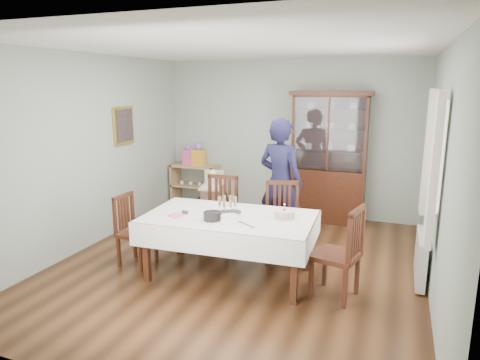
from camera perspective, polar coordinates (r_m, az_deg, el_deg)
The scene contains 25 objects.
floor at distance 5.63m, azimuth -0.16°, elevation -11.21°, with size 5.00×5.00×0.00m, color #593319.
room_shell at distance 5.68m, azimuth 1.74°, elevation 6.86°, with size 5.00×5.00×5.00m.
dining_table at distance 5.18m, azimuth -1.42°, elevation -8.74°, with size 2.05×1.24×0.76m.
china_cabinet at distance 7.25m, azimuth 11.78°, elevation 3.20°, with size 1.30×0.48×2.18m.
sideboard at distance 8.16m, azimuth -6.03°, elevation -0.74°, with size 0.90×0.38×0.80m.
picture_frame at distance 6.94m, azimuth -15.27°, elevation 7.02°, with size 0.04×0.48×0.58m, color gold.
window at distance 5.18m, azimuth 24.79°, elevation 3.44°, with size 0.04×1.02×1.22m, color white.
curtain_left at distance 4.58m, azimuth 24.44°, elevation 1.15°, with size 0.07×0.30×1.55m, color silver.
curtain_right at distance 5.81m, azimuth 23.71°, elevation 3.40°, with size 0.07×0.30×1.55m, color silver.
radiator at distance 5.49m, azimuth 22.96°, elevation -9.48°, with size 0.10×0.80×0.55m, color white.
chair_far_left at distance 6.03m, azimuth -2.86°, elevation -6.45°, with size 0.49×0.49×1.03m.
chair_far_right at distance 5.71m, azimuth 5.60°, elevation -7.62°, with size 0.57×0.57×1.02m.
chair_end_left at distance 5.71m, azimuth -13.66°, elevation -8.29°, with size 0.43×0.43×0.91m.
chair_end_right at distance 4.84m, azimuth 12.74°, elevation -11.68°, with size 0.56×0.56×1.03m.
woman at distance 6.07m, azimuth 5.41°, elevation -0.36°, with size 0.67×0.44×1.83m, color black.
high_chair at distance 6.84m, azimuth -3.60°, elevation -3.48°, with size 0.50×0.50×0.97m.
champagne_tray at distance 5.12m, azimuth -1.68°, elevation -3.83°, with size 0.33×0.33×0.20m.
birthday_cake at distance 4.96m, azimuth 5.93°, elevation -4.63°, with size 0.26×0.26×0.18m.
plate_stack_dark at distance 4.90m, azimuth -3.75°, elevation -4.81°, with size 0.20×0.20×0.10m, color black.
plate_stack_white at distance 4.80m, azimuth -1.37°, elevation -5.23°, with size 0.20×0.20×0.08m, color white.
napkin_stack at distance 5.09m, azimuth -8.53°, elevation -4.70°, with size 0.14×0.14×0.02m, color #F95BA9.
cutlery at distance 5.23m, azimuth -7.70°, elevation -4.26°, with size 0.11×0.15×0.01m, color silver, non-canonical shape.
cake_knife at distance 4.73m, azimuth 0.89°, elevation -5.96°, with size 0.27×0.02×0.01m, color silver.
gift_bag_pink at distance 8.08m, azimuth -6.94°, elevation 3.24°, with size 0.24×0.18×0.39m.
gift_bag_orange at distance 7.98m, azimuth -5.57°, elevation 3.27°, with size 0.23×0.16×0.42m.
Camera 1 is at (1.82, -4.82, 2.27)m, focal length 32.00 mm.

